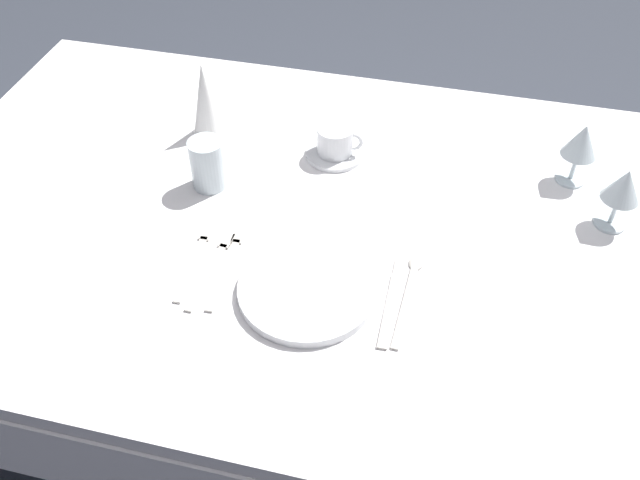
{
  "coord_description": "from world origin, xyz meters",
  "views": [
    {
      "loc": [
        0.22,
        -1.01,
        1.7
      ],
      "look_at": [
        -0.0,
        -0.08,
        0.76
      ],
      "focal_mm": 38.94,
      "sensor_mm": 36.0,
      "label": 1
    }
  ],
  "objects_px": {
    "fork_inner": "(212,267)",
    "wine_glass_centre": "(582,143)",
    "drink_tumbler": "(208,167)",
    "wine_glass_left": "(624,187)",
    "spoon_soup": "(410,288)",
    "fork_outer": "(227,264)",
    "napkin_folded": "(205,99)",
    "dinner_plate": "(305,289)",
    "coffee_cup_left": "(336,140)",
    "fork_salad": "(195,259)",
    "dinner_knife": "(391,304)"
  },
  "relations": [
    {
      "from": "fork_outer",
      "to": "drink_tumbler",
      "type": "distance_m",
      "value": 0.25
    },
    {
      "from": "dinner_knife",
      "to": "spoon_soup",
      "type": "relative_size",
      "value": 0.92
    },
    {
      "from": "fork_inner",
      "to": "wine_glass_centre",
      "type": "bearing_deg",
      "value": 32.86
    },
    {
      "from": "fork_outer",
      "to": "wine_glass_centre",
      "type": "relative_size",
      "value": 1.54
    },
    {
      "from": "dinner_plate",
      "to": "wine_glass_centre",
      "type": "bearing_deg",
      "value": 43.15
    },
    {
      "from": "drink_tumbler",
      "to": "napkin_folded",
      "type": "relative_size",
      "value": 0.62
    },
    {
      "from": "fork_outer",
      "to": "spoon_soup",
      "type": "xyz_separation_m",
      "value": [
        0.35,
        0.02,
        0.0
      ]
    },
    {
      "from": "coffee_cup_left",
      "to": "napkin_folded",
      "type": "distance_m",
      "value": 0.31
    },
    {
      "from": "wine_glass_centre",
      "to": "drink_tumbler",
      "type": "height_order",
      "value": "wine_glass_centre"
    },
    {
      "from": "fork_outer",
      "to": "coffee_cup_left",
      "type": "xyz_separation_m",
      "value": [
        0.13,
        0.38,
        0.04
      ]
    },
    {
      "from": "fork_outer",
      "to": "wine_glass_centre",
      "type": "height_order",
      "value": "wine_glass_centre"
    },
    {
      "from": "fork_salad",
      "to": "wine_glass_centre",
      "type": "height_order",
      "value": "wine_glass_centre"
    },
    {
      "from": "fork_outer",
      "to": "spoon_soup",
      "type": "distance_m",
      "value": 0.35
    },
    {
      "from": "dinner_plate",
      "to": "coffee_cup_left",
      "type": "distance_m",
      "value": 0.42
    },
    {
      "from": "fork_inner",
      "to": "wine_glass_centre",
      "type": "xyz_separation_m",
      "value": [
        0.66,
        0.43,
        0.1
      ]
    },
    {
      "from": "wine_glass_centre",
      "to": "wine_glass_left",
      "type": "height_order",
      "value": "wine_glass_centre"
    },
    {
      "from": "fork_inner",
      "to": "drink_tumbler",
      "type": "height_order",
      "value": "drink_tumbler"
    },
    {
      "from": "drink_tumbler",
      "to": "wine_glass_left",
      "type": "bearing_deg",
      "value": 4.97
    },
    {
      "from": "fork_salad",
      "to": "coffee_cup_left",
      "type": "distance_m",
      "value": 0.43
    },
    {
      "from": "wine_glass_centre",
      "to": "napkin_folded",
      "type": "distance_m",
      "value": 0.82
    },
    {
      "from": "fork_salad",
      "to": "fork_inner",
      "type": "bearing_deg",
      "value": -18.4
    },
    {
      "from": "fork_inner",
      "to": "wine_glass_centre",
      "type": "distance_m",
      "value": 0.79
    },
    {
      "from": "wine_glass_centre",
      "to": "napkin_folded",
      "type": "xyz_separation_m",
      "value": [
        -0.82,
        -0.02,
        -0.01
      ]
    },
    {
      "from": "fork_inner",
      "to": "drink_tumbler",
      "type": "xyz_separation_m",
      "value": [
        -0.09,
        0.23,
        0.05
      ]
    },
    {
      "from": "wine_glass_left",
      "to": "fork_salad",
      "type": "bearing_deg",
      "value": -159.5
    },
    {
      "from": "drink_tumbler",
      "to": "wine_glass_centre",
      "type": "bearing_deg",
      "value": 14.71
    },
    {
      "from": "spoon_soup",
      "to": "drink_tumbler",
      "type": "bearing_deg",
      "value": 156.66
    },
    {
      "from": "dinner_plate",
      "to": "fork_salad",
      "type": "bearing_deg",
      "value": 171.92
    },
    {
      "from": "fork_salad",
      "to": "coffee_cup_left",
      "type": "height_order",
      "value": "coffee_cup_left"
    },
    {
      "from": "dinner_knife",
      "to": "coffee_cup_left",
      "type": "relative_size",
      "value": 2.07
    },
    {
      "from": "dinner_knife",
      "to": "coffee_cup_left",
      "type": "xyz_separation_m",
      "value": [
        -0.19,
        0.41,
        0.04
      ]
    },
    {
      "from": "fork_outer",
      "to": "drink_tumbler",
      "type": "bearing_deg",
      "value": 117.48
    },
    {
      "from": "fork_salad",
      "to": "spoon_soup",
      "type": "bearing_deg",
      "value": 2.87
    },
    {
      "from": "dinner_plate",
      "to": "fork_salad",
      "type": "xyz_separation_m",
      "value": [
        -0.22,
        0.03,
        -0.01
      ]
    },
    {
      "from": "dinner_plate",
      "to": "wine_glass_centre",
      "type": "distance_m",
      "value": 0.66
    },
    {
      "from": "dinner_plate",
      "to": "coffee_cup_left",
      "type": "bearing_deg",
      "value": 94.8
    },
    {
      "from": "napkin_folded",
      "to": "fork_inner",
      "type": "bearing_deg",
      "value": -69.39
    },
    {
      "from": "fork_salad",
      "to": "drink_tumbler",
      "type": "height_order",
      "value": "drink_tumbler"
    },
    {
      "from": "wine_glass_left",
      "to": "dinner_knife",
      "type": "bearing_deg",
      "value": -141.34
    },
    {
      "from": "fork_inner",
      "to": "spoon_soup",
      "type": "height_order",
      "value": "spoon_soup"
    },
    {
      "from": "dinner_plate",
      "to": "napkin_folded",
      "type": "relative_size",
      "value": 1.42
    },
    {
      "from": "wine_glass_left",
      "to": "napkin_folded",
      "type": "distance_m",
      "value": 0.9
    },
    {
      "from": "fork_outer",
      "to": "drink_tumbler",
      "type": "relative_size",
      "value": 1.95
    },
    {
      "from": "coffee_cup_left",
      "to": "drink_tumbler",
      "type": "bearing_deg",
      "value": -145.56
    },
    {
      "from": "wine_glass_left",
      "to": "fork_outer",
      "type": "bearing_deg",
      "value": -157.87
    },
    {
      "from": "dinner_knife",
      "to": "wine_glass_centre",
      "type": "bearing_deg",
      "value": 54.08
    },
    {
      "from": "dinner_plate",
      "to": "wine_glass_left",
      "type": "height_order",
      "value": "wine_glass_left"
    },
    {
      "from": "napkin_folded",
      "to": "wine_glass_centre",
      "type": "bearing_deg",
      "value": 1.09
    },
    {
      "from": "fork_outer",
      "to": "fork_inner",
      "type": "height_order",
      "value": "same"
    },
    {
      "from": "drink_tumbler",
      "to": "napkin_folded",
      "type": "bearing_deg",
      "value": 110.52
    }
  ]
}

